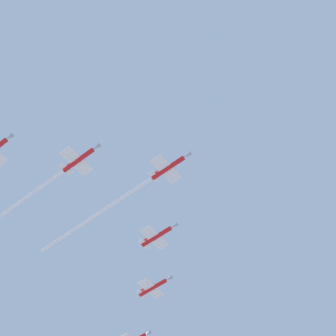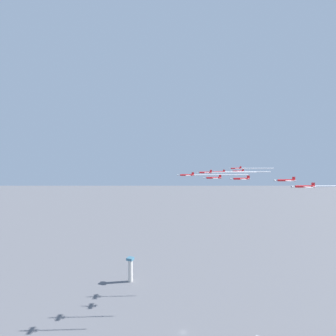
{
  "view_description": "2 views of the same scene",
  "coord_description": "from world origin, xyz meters",
  "px_view_note": "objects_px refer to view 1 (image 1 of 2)",
  "views": [
    {
      "loc": [
        -62.48,
        39.55,
        3.59
      ],
      "look_at": [
        0.63,
        5.48,
        110.01
      ],
      "focal_mm": 57.21,
      "sensor_mm": 36.0,
      "label": 1
    },
    {
      "loc": [
        56.85,
        -180.3,
        127.41
      ],
      "look_at": [
        -12.81,
        3.91,
        114.66
      ],
      "focal_mm": 30.09,
      "sensor_mm": 36.0,
      "label": 2
    }
  ],
  "objects_px": {
    "jet_lead": "(128,194)",
    "jet_port_inner": "(157,236)",
    "jet_starboard_inner": "(47,183)",
    "jet_port_outer": "(153,287)"
  },
  "relations": [
    {
      "from": "jet_port_inner",
      "to": "jet_port_outer",
      "type": "relative_size",
      "value": 1.0
    },
    {
      "from": "jet_lead",
      "to": "jet_starboard_inner",
      "type": "xyz_separation_m",
      "value": [
        6.81,
        19.04,
        0.53
      ]
    },
    {
      "from": "jet_lead",
      "to": "jet_port_inner",
      "type": "height_order",
      "value": "jet_lead"
    },
    {
      "from": "jet_lead",
      "to": "jet_port_outer",
      "type": "height_order",
      "value": "jet_port_outer"
    },
    {
      "from": "jet_port_outer",
      "to": "jet_lead",
      "type": "bearing_deg",
      "value": 28.67
    },
    {
      "from": "jet_port_inner",
      "to": "jet_starboard_inner",
      "type": "relative_size",
      "value": 0.28
    },
    {
      "from": "jet_port_inner",
      "to": "jet_port_outer",
      "type": "xyz_separation_m",
      "value": [
        18.2,
        -8.32,
        0.89
      ]
    },
    {
      "from": "jet_starboard_inner",
      "to": "jet_lead",
      "type": "bearing_deg",
      "value": 137.13
    },
    {
      "from": "jet_lead",
      "to": "jet_port_outer",
      "type": "xyz_separation_m",
      "value": [
        26.56,
        -20.85,
        0.37
      ]
    },
    {
      "from": "jet_lead",
      "to": "jet_starboard_inner",
      "type": "height_order",
      "value": "jet_starboard_inner"
    }
  ]
}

